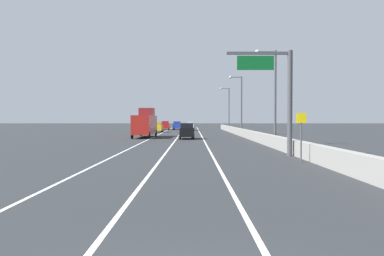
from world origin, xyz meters
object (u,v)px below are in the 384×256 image
speed_advisory_sign (301,133)px  lamp_post_right_third (239,101)px  lamp_post_right_second (272,90)px  car_white_2 (189,126)px  car_red_4 (165,125)px  lamp_post_right_fourth (227,106)px  overhead_sign_gantry (279,90)px  box_truck (145,124)px  car_yellow_0 (157,127)px  car_blue_1 (177,126)px  car_black_3 (186,131)px

speed_advisory_sign → lamp_post_right_third: lamp_post_right_third is taller
lamp_post_right_second → car_white_2: (-8.50, 50.63, -4.49)m
car_red_4 → car_white_2: bearing=-48.4°
lamp_post_right_fourth → speed_advisory_sign: bearing=-91.1°
overhead_sign_gantry → speed_advisory_sign: (0.44, -4.26, -2.96)m
lamp_post_right_third → lamp_post_right_fourth: 25.75m
lamp_post_right_fourth → box_truck: size_ratio=0.98×
overhead_sign_gantry → car_white_2: (-6.70, 62.66, -3.72)m
lamp_post_right_third → car_white_2: lamp_post_right_third is taller
overhead_sign_gantry → car_yellow_0: overhead_sign_gantry is taller
overhead_sign_gantry → lamp_post_right_second: lamp_post_right_second is taller
lamp_post_right_second → car_yellow_0: bearing=110.2°
lamp_post_right_fourth → car_blue_1: 14.17m
car_white_2 → car_red_4: size_ratio=1.03×
lamp_post_right_third → lamp_post_right_fourth: (0.25, 25.75, 0.00)m
lamp_post_right_third → car_red_4: 34.62m
lamp_post_right_second → lamp_post_right_fourth: (-0.08, 51.49, 0.00)m
car_black_3 → car_red_4: 44.68m
car_white_2 → box_truck: size_ratio=0.49×
speed_advisory_sign → car_yellow_0: bearing=103.3°
overhead_sign_gantry → car_blue_1: overhead_sign_gantry is taller
car_white_2 → box_truck: 33.89m
lamp_post_right_third → car_red_4: (-13.93, 31.38, -4.47)m
lamp_post_right_second → car_blue_1: lamp_post_right_second is taller
car_white_2 → box_truck: bearing=-100.4°
speed_advisory_sign → car_yellow_0: 57.90m
speed_advisory_sign → car_black_3: 30.02m
overhead_sign_gantry → lamp_post_right_third: (1.47, 37.78, 0.77)m
car_white_2 → car_black_3: 37.84m
car_red_4 → box_truck: size_ratio=0.47×
car_yellow_0 → car_blue_1: (3.15, 18.42, 0.01)m
lamp_post_right_second → box_truck: bearing=130.2°
overhead_sign_gantry → lamp_post_right_third: lamp_post_right_third is taller
speed_advisory_sign → lamp_post_right_third: (1.03, 42.04, 3.73)m
car_red_4 → box_truck: (-0.38, -39.81, 0.89)m
car_black_3 → car_white_2: bearing=89.7°
overhead_sign_gantry → lamp_post_right_second: bearing=81.5°
overhead_sign_gantry → speed_advisory_sign: size_ratio=2.50×
overhead_sign_gantry → speed_advisory_sign: 5.21m
lamp_post_right_fourth → car_blue_1: (-11.49, 6.97, -4.51)m
lamp_post_right_fourth → car_white_2: (-8.42, -0.86, -4.49)m
car_blue_1 → box_truck: (-3.07, -41.15, 0.93)m
overhead_sign_gantry → car_blue_1: (-9.76, 70.49, -3.75)m
speed_advisory_sign → car_yellow_0: speed_advisory_sign is taller
lamp_post_right_second → box_truck: lamp_post_right_second is taller
car_red_4 → car_yellow_0: bearing=-91.6°
box_truck → speed_advisory_sign: bearing=-68.4°
car_black_3 → lamp_post_right_fourth: bearing=77.4°
speed_advisory_sign → car_yellow_0: size_ratio=0.71×
lamp_post_right_second → speed_advisory_sign: bearing=-94.8°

